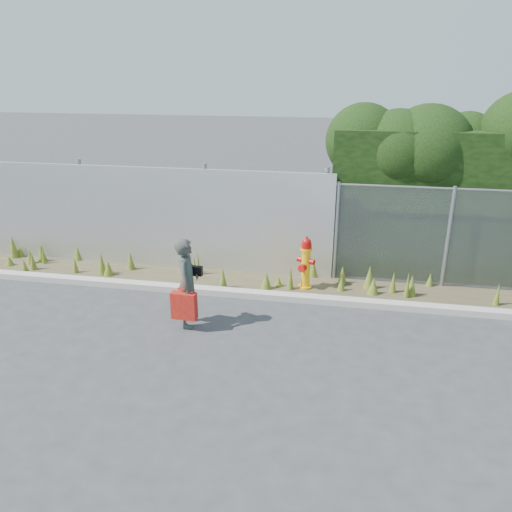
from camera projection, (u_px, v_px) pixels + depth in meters
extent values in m
plane|color=#38383A|center=(258.00, 347.00, 7.84)|extent=(80.00, 80.00, 0.00)
cube|color=#AFAB9E|center=(275.00, 296.00, 9.48)|extent=(16.00, 0.22, 0.12)
cube|color=#483D29|center=(280.00, 286.00, 10.05)|extent=(16.00, 1.20, 0.01)
cone|color=#4E631D|center=(198.00, 264.00, 10.51)|extent=(0.12, 0.12, 0.50)
cone|color=#4E631D|center=(369.00, 278.00, 9.83)|extent=(0.22, 0.22, 0.49)
cone|color=#4E631D|center=(313.00, 266.00, 10.39)|extent=(0.19, 0.19, 0.49)
cone|color=#4E631D|center=(102.00, 264.00, 10.52)|extent=(0.20, 0.20, 0.50)
cone|color=#4E631D|center=(194.00, 265.00, 10.60)|extent=(0.11, 0.11, 0.37)
cone|color=#4E631D|center=(25.00, 267.00, 10.57)|extent=(0.18, 0.18, 0.34)
cone|color=#4E631D|center=(278.00, 282.00, 9.98)|extent=(0.17, 0.17, 0.22)
cone|color=#4E631D|center=(373.00, 287.00, 9.62)|extent=(0.23, 0.23, 0.34)
cone|color=#4E631D|center=(223.00, 278.00, 9.84)|extent=(0.18, 0.18, 0.46)
cone|color=#4E631D|center=(21.00, 249.00, 11.60)|extent=(0.23, 0.23, 0.35)
cone|color=#4E631D|center=(295.00, 269.00, 10.55)|extent=(0.10, 0.10, 0.29)
cone|color=#4E631D|center=(33.00, 262.00, 10.78)|extent=(0.16, 0.16, 0.40)
cone|color=#4E631D|center=(30.00, 257.00, 11.15)|extent=(0.18, 0.18, 0.33)
cone|color=#4E631D|center=(412.00, 286.00, 9.53)|extent=(0.20, 0.20, 0.43)
cone|color=#4E631D|center=(42.00, 253.00, 11.25)|extent=(0.22, 0.22, 0.40)
cone|color=#4E631D|center=(341.00, 284.00, 9.77)|extent=(0.16, 0.16, 0.32)
cone|color=#4E631D|center=(497.00, 295.00, 9.15)|extent=(0.12, 0.12, 0.44)
cone|color=#4E631D|center=(78.00, 249.00, 11.32)|extent=(0.19, 0.19, 0.53)
cone|color=#4E631D|center=(393.00, 283.00, 9.67)|extent=(0.14, 0.14, 0.44)
cone|color=#4E631D|center=(13.00, 247.00, 11.46)|extent=(0.21, 0.21, 0.54)
cone|color=#4E631D|center=(290.00, 278.00, 9.80)|extent=(0.14, 0.14, 0.52)
cone|color=#4E631D|center=(342.00, 275.00, 10.08)|extent=(0.18, 0.18, 0.38)
cone|color=#4E631D|center=(9.00, 261.00, 11.05)|extent=(0.20, 0.20, 0.22)
cone|color=#4E631D|center=(430.00, 280.00, 9.98)|extent=(0.15, 0.15, 0.29)
cone|color=#4E631D|center=(131.00, 261.00, 10.79)|extent=(0.18, 0.18, 0.42)
cone|color=#4E631D|center=(266.00, 281.00, 9.84)|extent=(0.22, 0.22, 0.36)
cone|color=#4E631D|center=(407.00, 285.00, 9.43)|extent=(0.11, 0.11, 0.53)
cone|color=#4E631D|center=(108.00, 269.00, 10.49)|extent=(0.22, 0.22, 0.33)
cone|color=#4E631D|center=(43.00, 254.00, 11.11)|extent=(0.09, 0.09, 0.46)
cone|color=#4E631D|center=(75.00, 265.00, 10.63)|extent=(0.12, 0.12, 0.36)
cube|color=silver|center=(136.00, 217.00, 10.77)|extent=(8.50, 0.08, 2.20)
cylinder|color=gray|center=(85.00, 211.00, 11.08)|extent=(0.10, 0.10, 2.30)
cylinder|color=gray|center=(206.00, 217.00, 10.60)|extent=(0.10, 0.10, 2.30)
cylinder|color=gray|center=(324.00, 223.00, 10.17)|extent=(0.10, 0.10, 2.30)
cube|color=gray|center=(505.00, 242.00, 9.52)|extent=(6.50, 0.03, 2.00)
cylinder|color=gray|center=(336.00, 232.00, 10.06)|extent=(0.07, 0.07, 2.05)
cylinder|color=gray|center=(448.00, 238.00, 9.69)|extent=(0.07, 0.07, 2.05)
cube|color=black|center=(512.00, 205.00, 10.21)|extent=(7.30, 1.60, 3.00)
sphere|color=black|center=(363.00, 141.00, 10.37)|extent=(1.56, 1.56, 1.56)
sphere|color=black|center=(398.00, 151.00, 10.16)|extent=(1.67, 1.67, 1.67)
sphere|color=black|center=(427.00, 150.00, 10.09)|extent=(1.83, 1.83, 1.83)
sphere|color=black|center=(466.00, 141.00, 10.16)|extent=(1.18, 1.18, 1.18)
cylinder|color=#FFB60D|center=(305.00, 287.00, 9.95)|extent=(0.27, 0.27, 0.06)
cylinder|color=#FFB60D|center=(306.00, 269.00, 9.82)|extent=(0.17, 0.17, 0.81)
cylinder|color=#FFB60D|center=(306.00, 249.00, 9.67)|extent=(0.23, 0.23, 0.05)
cylinder|color=#B20F0A|center=(306.00, 246.00, 9.64)|extent=(0.20, 0.20, 0.10)
sphere|color=#B20F0A|center=(307.00, 243.00, 9.62)|extent=(0.18, 0.18, 0.18)
cylinder|color=#B20F0A|center=(307.00, 238.00, 9.59)|extent=(0.05, 0.05, 0.05)
cylinder|color=#B20F0A|center=(299.00, 260.00, 9.78)|extent=(0.10, 0.10, 0.10)
cylinder|color=#B20F0A|center=(313.00, 261.00, 9.73)|extent=(0.10, 0.10, 0.10)
cylinder|color=#B20F0A|center=(305.00, 268.00, 9.67)|extent=(0.14, 0.11, 0.14)
imported|color=#106654|center=(187.00, 283.00, 8.29)|extent=(0.43, 0.60, 1.55)
cube|color=#A8091C|center=(184.00, 306.00, 8.22)|extent=(0.42, 0.16, 0.47)
cylinder|color=#A8091C|center=(183.00, 289.00, 8.11)|extent=(0.20, 0.02, 0.02)
cube|color=black|center=(196.00, 271.00, 8.34)|extent=(0.21, 0.09, 0.16)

